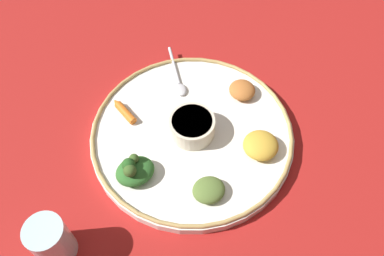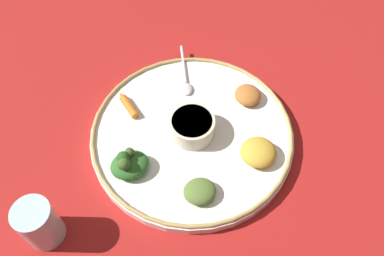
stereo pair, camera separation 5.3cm
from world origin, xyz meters
TOP-DOWN VIEW (x-y plane):
  - ground_plane at (0.00, 0.00)m, footprint 2.40×2.40m
  - platter at (0.00, 0.00)m, footprint 0.41×0.41m
  - platter_rim at (0.00, 0.00)m, footprint 0.40×0.40m
  - center_bowl at (0.00, 0.00)m, footprint 0.09×0.09m
  - spoon at (-0.13, -0.05)m, footprint 0.14×0.06m
  - greens_pile at (0.11, -0.10)m, footprint 0.09×0.09m
  - carrot_near_spoon at (-0.03, -0.14)m, footprint 0.06×0.06m
  - mound_collards at (0.13, 0.04)m, footprint 0.07×0.08m
  - mound_chickpea at (-0.11, 0.10)m, footprint 0.08×0.08m
  - mound_lentil_yellow at (0.03, 0.14)m, footprint 0.09×0.09m
  - drinking_glass at (0.25, -0.20)m, footprint 0.06×0.06m

SIDE VIEW (x-z plane):
  - ground_plane at x=0.00m, z-range 0.00..0.00m
  - platter at x=0.00m, z-range 0.00..0.02m
  - platter_rim at x=0.00m, z-range 0.02..0.03m
  - spoon at x=-0.13m, z-range 0.02..0.03m
  - carrot_near_spoon at x=-0.03m, z-range 0.02..0.04m
  - mound_collards at x=0.13m, z-range 0.02..0.05m
  - mound_chickpea at x=-0.11m, z-range 0.02..0.05m
  - mound_lentil_yellow at x=0.03m, z-range 0.02..0.05m
  - greens_pile at x=0.11m, z-range 0.02..0.07m
  - drinking_glass at x=0.25m, z-range -0.01..0.09m
  - center_bowl at x=0.00m, z-range 0.02..0.06m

